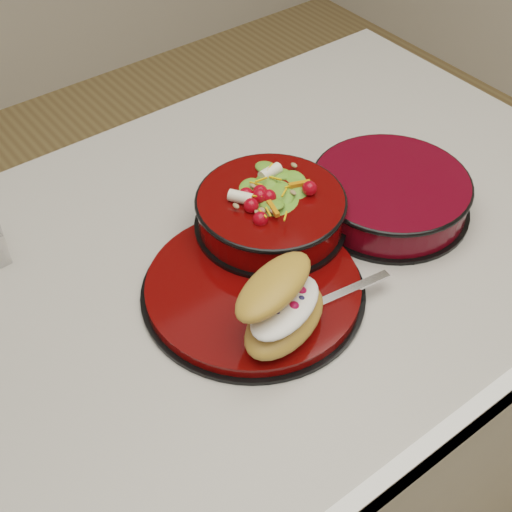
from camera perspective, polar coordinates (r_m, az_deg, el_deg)
island_counter at (r=1.32m, az=-1.99°, el=-14.38°), size 1.24×0.74×0.90m
dinner_plate at (r=0.92m, az=-0.16°, el=-2.56°), size 0.29×0.29×0.02m
salad_bowl at (r=0.96m, az=1.19°, el=3.93°), size 0.21×0.21×0.09m
croissant at (r=0.83m, az=2.08°, el=-3.98°), size 0.15×0.13×0.08m
fork at (r=0.89m, az=6.05°, el=-3.36°), size 0.16×0.04×0.00m
extra_bowl at (r=1.04m, az=10.66°, el=4.97°), size 0.24×0.24×0.05m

